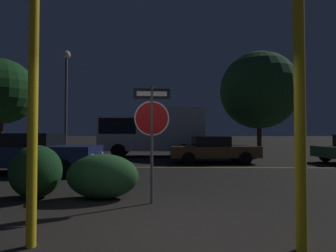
{
  "coord_description": "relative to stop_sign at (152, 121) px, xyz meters",
  "views": [
    {
      "loc": [
        0.16,
        -3.96,
        1.47
      ],
      "look_at": [
        -0.07,
        5.15,
        1.72
      ],
      "focal_mm": 28.0,
      "sensor_mm": 36.0,
      "label": 1
    }
  ],
  "objects": [
    {
      "name": "ground_plane",
      "position": [
        0.32,
        -1.57,
        -1.73
      ],
      "size": [
        260.0,
        260.0,
        0.0
      ],
      "primitive_type": "plane",
      "color": "black"
    },
    {
      "name": "road_center_stripe",
      "position": [
        0.32,
        5.79,
        -1.73
      ],
      "size": [
        35.56,
        0.12,
        0.01
      ],
      "primitive_type": "cube",
      "color": "gold",
      "rests_on": "ground_plane"
    },
    {
      "name": "stop_sign",
      "position": [
        0.0,
        0.0,
        0.0
      ],
      "size": [
        0.78,
        0.11,
        2.49
      ],
      "rotation": [
        0.0,
        0.0,
        0.11
      ],
      "color": "#4C4C51",
      "rests_on": "ground_plane"
    },
    {
      "name": "yellow_pole_left",
      "position": [
        -1.38,
        -2.14,
        0.02
      ],
      "size": [
        0.13,
        0.13,
        3.51
      ],
      "primitive_type": "cylinder",
      "color": "yellow",
      "rests_on": "ground_plane"
    },
    {
      "name": "yellow_pole_right",
      "position": [
        2.08,
        -2.17,
        0.06
      ],
      "size": [
        0.14,
        0.14,
        3.59
      ],
      "primitive_type": "cylinder",
      "color": "yellow",
      "rests_on": "ground_plane"
    },
    {
      "name": "hedge_bush_1",
      "position": [
        -2.68,
        0.38,
        -1.13
      ],
      "size": [
        1.15,
        1.04,
        1.2
      ],
      "primitive_type": "ellipsoid",
      "color": "#19421E",
      "rests_on": "ground_plane"
    },
    {
      "name": "hedge_bush_2",
      "position": [
        -1.14,
        0.37,
        -1.23
      ],
      "size": [
        1.62,
        0.88,
        1.0
      ],
      "primitive_type": "ellipsoid",
      "color": "#285B2D",
      "rests_on": "ground_plane"
    },
    {
      "name": "passing_car_1",
      "position": [
        -4.62,
        3.95,
        -0.99
      ],
      "size": [
        4.6,
        1.93,
        1.47
      ],
      "rotation": [
        0.0,
        0.0,
        -1.58
      ],
      "color": "navy",
      "rests_on": "ground_plane"
    },
    {
      "name": "passing_car_2",
      "position": [
        2.38,
        7.65,
        -1.06
      ],
      "size": [
        4.47,
        2.22,
        1.32
      ],
      "rotation": [
        0.0,
        0.0,
        -1.52
      ],
      "color": "brown",
      "rests_on": "ground_plane"
    },
    {
      "name": "delivery_truck",
      "position": [
        -1.02,
        11.09,
        -0.08
      ],
      "size": [
        6.58,
        2.66,
        3.06
      ],
      "rotation": [
        0.0,
        0.0,
        1.62
      ],
      "color": "silver",
      "rests_on": "ground_plane"
    },
    {
      "name": "street_lamp",
      "position": [
        -6.34,
        10.69,
        2.85
      ],
      "size": [
        0.5,
        0.5,
        6.68
      ],
      "color": "#4C4C51",
      "rests_on": "ground_plane"
    },
    {
      "name": "tree_0",
      "position": [
        -12.03,
        12.96,
        2.75
      ],
      "size": [
        4.7,
        4.7,
        6.85
      ],
      "color": "#422D1E",
      "rests_on": "ground_plane"
    },
    {
      "name": "tree_1",
      "position": [
        6.45,
        13.07,
        2.77
      ],
      "size": [
        5.43,
        5.43,
        7.22
      ],
      "color": "#422D1E",
      "rests_on": "ground_plane"
    }
  ]
}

